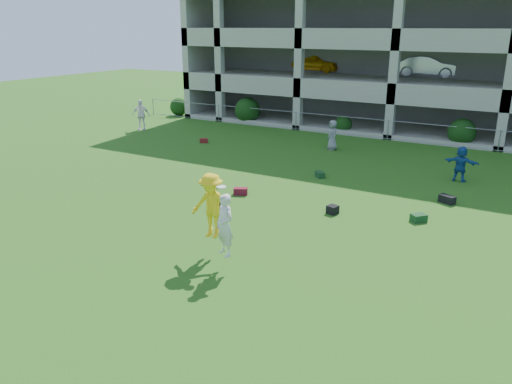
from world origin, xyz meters
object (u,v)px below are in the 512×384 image
Objects in this scene: bystander_b at (141,115)px; frisbee_contest at (214,210)px; bystander_d at (461,164)px; crate_d at (333,210)px; bystander_c at (332,135)px; parking_garage at (429,32)px.

frisbee_contest is (14.77, -13.24, 0.52)m from bystander_b.
bystander_b reaches higher than bystander_d.
bystander_c is at bearing 111.70° from crate_d.
bystander_b is 1.20× the size of bystander_c.
bystander_b is 18.33m from crate_d.
bystander_c is 9.91m from crate_d.
parking_garage is (-0.08, 26.91, 4.52)m from frisbee_contest.
crate_d is at bearing 72.22° from frisbee_contest.
parking_garage is (1.94, 12.63, 5.20)m from bystander_c.
bystander_d is at bearing 23.88° from bystander_c.
frisbee_contest is (2.02, -14.28, 0.69)m from bystander_c.
frisbee_contest reaches higher than bystander_c.
bystander_c is 7.49m from bystander_d.
parking_garage reaches higher than bystander_b.
bystander_d reaches higher than crate_d.
bystander_d is (19.72, -1.68, -0.20)m from bystander_b.
frisbee_contest is at bearing -107.78° from crate_d.
bystander_c is at bearing -98.73° from parking_garage.
parking_garage is at bearing 94.50° from crate_d.
crate_d is at bearing -23.07° from bystander_c.
parking_garage is (14.69, 13.67, 5.04)m from bystander_b.
frisbee_contest is (-1.63, -5.10, 1.35)m from crate_d.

